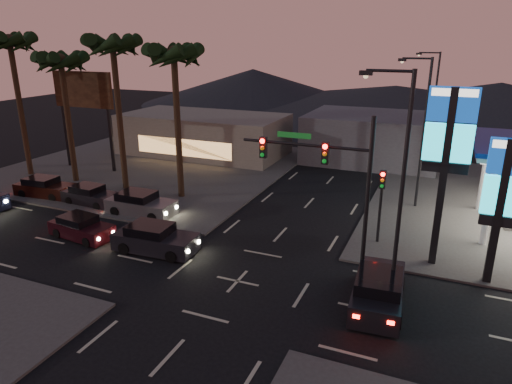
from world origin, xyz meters
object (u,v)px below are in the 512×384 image
at_px(pylon_sign_tall, 448,143).
at_px(traffic_signal_mast, 330,175).
at_px(pylon_sign_short, 503,190).
at_px(suv_station, 378,290).
at_px(car_lane_a_mid, 81,228).
at_px(car_lane_b_front, 141,204).
at_px(car_lane_b_mid, 90,195).
at_px(car_lane_a_front, 155,239).
at_px(car_lane_b_rear, 44,188).

bearing_deg(pylon_sign_tall, traffic_signal_mast, -143.48).
xyz_separation_m(pylon_sign_short, suv_station, (-4.49, -4.01, -3.91)).
height_order(traffic_signal_mast, car_lane_a_mid, traffic_signal_mast).
relative_size(car_lane_b_front, car_lane_b_mid, 1.13).
distance_m(car_lane_a_front, car_lane_a_mid, 5.03).
distance_m(car_lane_a_front, suv_station, 12.10).
xyz_separation_m(traffic_signal_mast, car_lane_a_front, (-9.33, -0.73, -4.52)).
height_order(car_lane_a_front, suv_station, suv_station).
distance_m(car_lane_b_front, car_lane_b_rear, 8.81).
xyz_separation_m(car_lane_a_mid, suv_station, (17.11, -0.63, 0.13)).
height_order(pylon_sign_short, car_lane_b_front, pylon_sign_short).
bearing_deg(suv_station, traffic_signal_mast, 151.34).
xyz_separation_m(traffic_signal_mast, car_lane_b_front, (-13.40, 3.52, -4.51)).
height_order(pylon_sign_tall, car_lane_a_front, pylon_sign_tall).
bearing_deg(traffic_signal_mast, car_lane_b_front, 165.29).
height_order(car_lane_b_mid, suv_station, suv_station).
height_order(pylon_sign_short, car_lane_b_rear, pylon_sign_short).
height_order(car_lane_a_front, car_lane_b_front, car_lane_b_front).
bearing_deg(pylon_sign_short, car_lane_a_mid, -171.08).
bearing_deg(suv_station, pylon_sign_short, 41.77).
bearing_deg(pylon_sign_tall, car_lane_b_mid, 179.22).
relative_size(car_lane_b_rear, suv_station, 0.91).
xyz_separation_m(pylon_sign_short, car_lane_b_front, (-20.64, 1.01, -3.94)).
bearing_deg(car_lane_b_rear, car_lane_b_mid, -0.09).
bearing_deg(pylon_sign_short, traffic_signal_mast, -160.87).
relative_size(car_lane_b_front, car_lane_b_rear, 1.05).
bearing_deg(suv_station, pylon_sign_tall, 68.31).
relative_size(pylon_sign_tall, car_lane_b_mid, 2.13).
bearing_deg(car_lane_b_mid, car_lane_a_mid, -52.91).
distance_m(car_lane_a_mid, suv_station, 17.12).
bearing_deg(car_lane_b_mid, car_lane_b_front, -3.83).
relative_size(traffic_signal_mast, car_lane_a_mid, 1.92).
distance_m(car_lane_a_mid, car_lane_b_front, 4.50).
xyz_separation_m(car_lane_a_mid, car_lane_b_rear, (-7.85, 4.70, 0.06)).
xyz_separation_m(car_lane_a_front, car_lane_a_mid, (-5.03, -0.15, -0.10)).
xyz_separation_m(car_lane_b_front, car_lane_b_rear, (-8.80, 0.31, -0.05)).
distance_m(pylon_sign_tall, car_lane_a_mid, 20.43).
relative_size(pylon_sign_short, traffic_signal_mast, 0.88).
distance_m(pylon_sign_tall, pylon_sign_short, 3.20).
distance_m(car_lane_a_front, car_lane_b_front, 5.89).
bearing_deg(car_lane_a_front, pylon_sign_short, 11.07).
bearing_deg(car_lane_a_front, pylon_sign_tall, 16.78).
xyz_separation_m(traffic_signal_mast, car_lane_a_mid, (-14.36, -0.88, -4.62)).
bearing_deg(pylon_sign_short, suv_station, -138.23).
bearing_deg(car_lane_b_front, traffic_signal_mast, -14.71).
relative_size(pylon_sign_tall, traffic_signal_mast, 1.12).
bearing_deg(car_lane_a_mid, car_lane_b_mid, 127.09).
xyz_separation_m(pylon_sign_tall, pylon_sign_short, (2.50, -1.00, -1.74)).
height_order(pylon_sign_short, traffic_signal_mast, traffic_signal_mast).
bearing_deg(pylon_sign_tall, suv_station, -111.69).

